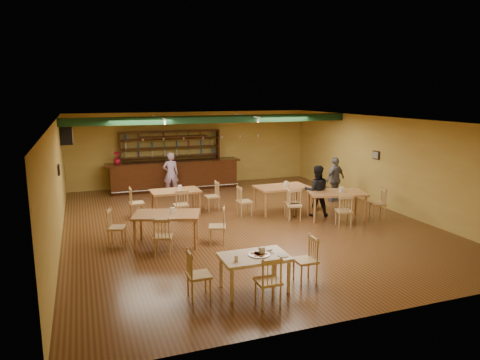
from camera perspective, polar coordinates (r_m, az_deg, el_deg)
name	(u,v)px	position (r m, az deg, el deg)	size (l,w,h in m)	color
floor	(243,222)	(13.10, 0.37, -5.46)	(12.00, 12.00, 0.00)	#4F2816
ceiling_beam	(215,119)	(15.23, -3.31, 7.85)	(10.00, 0.30, 0.25)	black
track_rail_left	(159,117)	(15.41, -10.45, 7.98)	(0.05, 2.50, 0.05)	white
track_rail_right	(247,116)	(16.25, 0.86, 8.32)	(0.05, 2.50, 0.05)	white
ac_unit	(66,135)	(16.04, -21.53, 5.39)	(0.34, 0.70, 0.48)	white
picture_left	(59,170)	(12.95, -22.38, 1.22)	(0.04, 0.34, 0.28)	black
picture_right	(376,155)	(15.55, 17.18, 3.10)	(0.04, 0.34, 0.28)	black
bar_counter	(174,175)	(17.55, -8.47, 0.59)	(5.22, 0.85, 1.13)	#34180A
back_bar_hutch	(171,159)	(18.06, -8.92, 2.73)	(4.03, 0.40, 2.28)	#34180A
poinsettia	(117,158)	(17.13, -15.64, 2.77)	(0.27, 0.27, 0.48)	#AD1025
dining_table_a	(176,202)	(14.06, -8.32, -2.82)	(1.51, 0.91, 0.76)	#A06538
dining_table_b	(282,199)	(14.18, 5.41, -2.46)	(1.67, 1.00, 0.84)	#A06538
dining_table_c	(167,229)	(11.26, -9.41, -6.27)	(1.61, 0.97, 0.81)	#A06538
dining_table_d	(336,205)	(13.63, 12.31, -3.23)	(1.68, 1.01, 0.84)	#A06538
near_table	(254,273)	(8.69, 1.87, -11.88)	(1.30, 0.83, 0.70)	beige
pizza_tray	(259,255)	(8.59, 2.47, -9.61)	(0.40, 0.40, 0.01)	silver
parmesan_shaker	(236,258)	(8.28, -0.48, -10.06)	(0.07, 0.07, 0.11)	#EAE5C6
napkin_stack	(266,250)	(8.83, 3.41, -8.97)	(0.20, 0.15, 0.03)	white
pizza_server	(265,252)	(8.67, 3.21, -9.33)	(0.32, 0.09, 0.00)	silver
side_plate	(283,255)	(8.59, 5.56, -9.66)	(0.22, 0.22, 0.01)	white
patron_bar	(171,174)	(16.65, -8.94, 0.83)	(0.58, 0.38, 1.59)	#884799
patron_right_a	(317,191)	(13.77, 9.88, -1.39)	(0.77, 0.60, 1.59)	black
patron_right_b	(335,179)	(15.83, 12.21, 0.12)	(0.92, 0.38, 1.56)	slate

